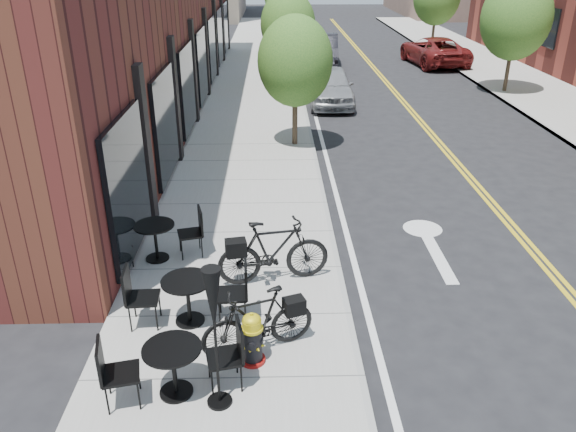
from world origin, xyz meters
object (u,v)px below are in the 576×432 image
object	(u,v)px
patio_umbrella	(214,310)
parked_car_c	(308,42)
fire_hydrant	(252,339)
parked_car_a	(331,86)
bistro_set_a	(188,295)
parked_car_far	(434,51)
bistro_set_b	(173,364)
parked_car_b	(321,51)
bicycle_right	(274,251)
bistro_set_c	(155,237)
bicycle_left	(258,321)

from	to	relation	value
patio_umbrella	parked_car_c	bearing A→B (deg)	84.37
fire_hydrant	parked_car_a	xyz separation A→B (m)	(2.59, 15.52, 0.20)
bistro_set_a	parked_car_far	size ratio (longest dim) A/B	0.36
bistro_set_b	parked_car_c	world-z (taller)	parked_car_c
parked_car_b	parked_car_c	bearing A→B (deg)	100.53
parked_car_c	parked_car_far	size ratio (longest dim) A/B	0.86
parked_car_a	bicycle_right	bearing A→B (deg)	-98.48
bistro_set_c	parked_car_c	world-z (taller)	parked_car_c
bicycle_left	bistro_set_b	xyz separation A→B (m)	(-1.09, -0.88, -0.03)
bistro_set_b	parked_car_c	size ratio (longest dim) A/B	0.41
bicycle_left	parked_car_far	size ratio (longest dim) A/B	0.33
fire_hydrant	patio_umbrella	world-z (taller)	patio_umbrella
bistro_set_a	parked_car_c	distance (m)	26.83
parked_car_a	parked_car_c	size ratio (longest dim) A/B	0.93
bistro_set_a	fire_hydrant	bearing A→B (deg)	-47.09
bistro_set_b	parked_car_b	bearing A→B (deg)	68.49
bistro_set_c	parked_car_b	size ratio (longest dim) A/B	0.37
parked_car_c	bicycle_left	bearing A→B (deg)	-99.37
bicycle_right	bistro_set_c	xyz separation A→B (m)	(-2.25, 0.85, -0.12)
bistro_set_b	patio_umbrella	world-z (taller)	patio_umbrella
bistro_set_b	bistro_set_a	bearing A→B (deg)	78.54
bistro_set_b	bistro_set_c	xyz separation A→B (m)	(-0.92, 3.67, -0.01)
bicycle_left	parked_car_b	size ratio (longest dim) A/B	0.35
bicycle_right	parked_car_b	bearing A→B (deg)	-17.39
parked_car_far	bistro_set_c	bearing A→B (deg)	56.14
bicycle_right	bistro_set_a	world-z (taller)	bicycle_right
fire_hydrant	bicycle_left	distance (m)	0.30
bistro_set_a	parked_car_c	world-z (taller)	parked_car_c
bicycle_right	bistro_set_b	bearing A→B (deg)	144.12
fire_hydrant	bistro_set_b	size ratio (longest dim) A/B	0.45
bicycle_left	bicycle_right	bearing A→B (deg)	153.25
bicycle_left	parked_car_b	distance (m)	23.28
parked_car_a	parked_car_far	xyz separation A→B (m)	(6.27, 8.33, 0.01)
bistro_set_b	parked_car_a	world-z (taller)	parked_car_a
fire_hydrant	bicycle_left	xyz separation A→B (m)	(0.08, 0.26, 0.12)
bistro_set_a	parked_car_a	bearing A→B (deg)	72.63
bicycle_right	patio_umbrella	distance (m)	3.21
parked_car_a	bistro_set_b	bearing A→B (deg)	-101.37
bicycle_left	bistro_set_a	distance (m)	1.34
patio_umbrella	bicycle_left	bearing A→B (deg)	65.38
bicycle_left	parked_car_a	world-z (taller)	parked_car_a
parked_car_c	bistro_set_c	bearing A→B (deg)	-104.53
bicycle_right	parked_car_c	xyz separation A→B (m)	(2.07, 25.41, -0.07)
bicycle_left	parked_car_far	world-z (taller)	parked_car_far
parked_car_b	parked_car_c	distance (m)	4.26
bistro_set_a	parked_car_a	world-z (taller)	parked_car_a
bistro_set_a	bistro_set_c	world-z (taller)	bistro_set_a
bistro_set_c	parked_car_far	xyz separation A→B (m)	(10.80, 20.80, 0.12)
fire_hydrant	patio_umbrella	bearing A→B (deg)	-105.60
bistro_set_c	parked_car_a	bearing A→B (deg)	55.84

